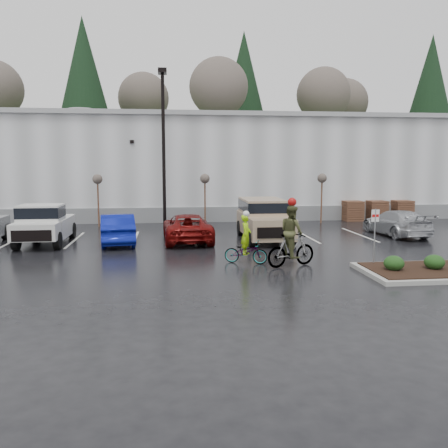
{
  "coord_description": "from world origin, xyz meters",
  "views": [
    {
      "loc": [
        -3.79,
        -16.37,
        3.9
      ],
      "look_at": [
        -1.44,
        3.44,
        1.3
      ],
      "focal_mm": 38.0,
      "sensor_mm": 36.0,
      "label": 1
    }
  ],
  "objects": [
    {
      "name": "car_far_silver",
      "position": [
        8.34,
        7.52,
        0.69
      ],
      "size": [
        2.29,
        4.87,
        1.37
      ],
      "primitive_type": "imported",
      "rotation": [
        0.0,
        0.0,
        3.22
      ],
      "color": "#B0B3B9",
      "rests_on": "ground"
    },
    {
      "name": "pallet_stack_c",
      "position": [
        12.0,
        14.0,
        0.68
      ],
      "size": [
        1.2,
        1.2,
        1.35
      ],
      "primitive_type": "cube",
      "color": "#4B2C1E",
      "rests_on": "ground"
    },
    {
      "name": "pallet_stack_a",
      "position": [
        8.5,
        14.0,
        0.68
      ],
      "size": [
        1.2,
        1.2,
        1.35
      ],
      "primitive_type": "cube",
      "color": "#4B2C1E",
      "rests_on": "ground"
    },
    {
      "name": "sapling_east",
      "position": [
        6.0,
        13.0,
        2.73
      ],
      "size": [
        0.6,
        0.6,
        3.2
      ],
      "color": "#4B2C1E",
      "rests_on": "ground"
    },
    {
      "name": "wooded_ridge",
      "position": [
        0.0,
        45.0,
        3.0
      ],
      "size": [
        80.0,
        25.0,
        6.0
      ],
      "primitive_type": "cube",
      "color": "#1D3917",
      "rests_on": "ground"
    },
    {
      "name": "ground",
      "position": [
        0.0,
        0.0,
        0.0
      ],
      "size": [
        120.0,
        120.0,
        0.0
      ],
      "primitive_type": "plane",
      "color": "black",
      "rests_on": "ground"
    },
    {
      "name": "shrub_b",
      "position": [
        5.5,
        -1.0,
        0.41
      ],
      "size": [
        0.7,
        0.7,
        0.52
      ],
      "primitive_type": "ellipsoid",
      "color": "#143412",
      "rests_on": "curb_island"
    },
    {
      "name": "lamppost",
      "position": [
        -4.0,
        12.0,
        5.69
      ],
      "size": [
        0.5,
        1.0,
        9.22
      ],
      "color": "black",
      "rests_on": "ground"
    },
    {
      "name": "sapling_mid",
      "position": [
        -1.5,
        13.0,
        2.73
      ],
      "size": [
        0.6,
        0.6,
        3.2
      ],
      "color": "#4B2C1E",
      "rests_on": "ground"
    },
    {
      "name": "cyclist_hivis",
      "position": [
        -0.81,
        1.5,
        0.65
      ],
      "size": [
        1.8,
        1.17,
        2.06
      ],
      "rotation": [
        0.0,
        0.0,
        1.2
      ],
      "color": "#3F3F44",
      "rests_on": "ground"
    },
    {
      "name": "car_blue",
      "position": [
        -6.24,
        6.73,
        0.72
      ],
      "size": [
        2.09,
        4.56,
        1.45
      ],
      "primitive_type": "imported",
      "rotation": [
        0.0,
        0.0,
        3.27
      ],
      "color": "#0C188E",
      "rests_on": "ground"
    },
    {
      "name": "warehouse",
      "position": [
        0.0,
        21.99,
        3.65
      ],
      "size": [
        60.5,
        15.5,
        7.2
      ],
      "color": "#AFB2B4",
      "rests_on": "ground"
    },
    {
      "name": "shrub_a",
      "position": [
        4.0,
        -1.0,
        0.41
      ],
      "size": [
        0.7,
        0.7,
        0.52
      ],
      "primitive_type": "ellipsoid",
      "color": "#143412",
      "rests_on": "curb_island"
    },
    {
      "name": "sapling_west",
      "position": [
        -8.0,
        13.0,
        2.73
      ],
      "size": [
        0.6,
        0.6,
        3.2
      ],
      "color": "#4B2C1E",
      "rests_on": "ground"
    },
    {
      "name": "car_red",
      "position": [
        -2.86,
        6.95,
        0.68
      ],
      "size": [
        2.43,
        5.0,
        1.37
      ],
      "primitive_type": "imported",
      "rotation": [
        0.0,
        0.0,
        3.17
      ],
      "color": "#6A0A09",
      "rests_on": "ground"
    },
    {
      "name": "cyclist_olive",
      "position": [
        0.79,
        0.74,
        0.93
      ],
      "size": [
        2.08,
        1.25,
        2.6
      ],
      "rotation": [
        0.0,
        0.0,
        1.93
      ],
      "color": "#3F3F44",
      "rests_on": "ground"
    },
    {
      "name": "pickup_white",
      "position": [
        -9.67,
        7.24,
        0.98
      ],
      "size": [
        2.1,
        5.2,
        1.96
      ],
      "primitive_type": null,
      "color": "silver",
      "rests_on": "ground"
    },
    {
      "name": "suv_tan",
      "position": [
        1.01,
        6.86,
        1.03
      ],
      "size": [
        2.2,
        5.1,
        2.06
      ],
      "primitive_type": null,
      "color": "tan",
      "rests_on": "ground"
    },
    {
      "name": "pallet_stack_b",
      "position": [
        10.2,
        14.0,
        0.68
      ],
      "size": [
        1.2,
        1.2,
        1.35
      ],
      "primitive_type": "cube",
      "color": "#4B2C1E",
      "rests_on": "ground"
    },
    {
      "name": "fire_lane_sign",
      "position": [
        3.8,
        0.2,
        1.41
      ],
      "size": [
        0.3,
        0.05,
        2.2
      ],
      "color": "gray",
      "rests_on": "ground"
    }
  ]
}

